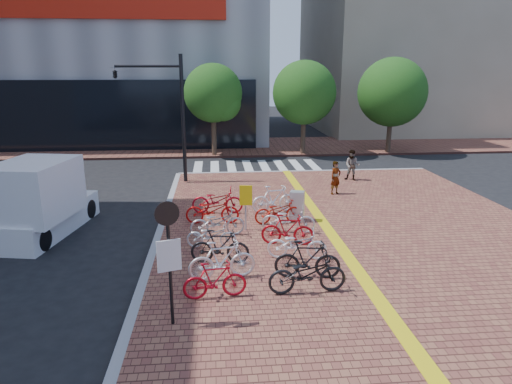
{
  "coord_description": "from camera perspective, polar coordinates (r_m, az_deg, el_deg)",
  "views": [
    {
      "loc": [
        -1.98,
        -12.82,
        5.69
      ],
      "look_at": [
        -0.49,
        3.39,
        1.3
      ],
      "focal_mm": 32.0,
      "sensor_mm": 36.0,
      "label": 1
    }
  ],
  "objects": [
    {
      "name": "bike_4",
      "position": [
        15.67,
        -4.85,
        -3.77
      ],
      "size": [
        1.92,
        0.82,
        0.98
      ],
      "primitive_type": "imported",
      "rotation": [
        0.0,
        0.0,
        1.66
      ],
      "color": "#B3B3B8",
      "rests_on": "sidewalk"
    },
    {
      "name": "bike_12",
      "position": [
        16.9,
        2.79,
        -2.39
      ],
      "size": [
        1.85,
        0.85,
        0.94
      ],
      "primitive_type": "imported",
      "rotation": [
        0.0,
        0.0,
        1.7
      ],
      "color": "#A9160C",
      "rests_on": "sidewalk"
    },
    {
      "name": "utility_box",
      "position": [
        17.21,
        5.14,
        -1.76
      ],
      "size": [
        0.62,
        0.52,
        1.14
      ],
      "primitive_type": "cube",
      "rotation": [
        0.0,
        0.0,
        -0.32
      ],
      "color": "silver",
      "rests_on": "sidewalk"
    },
    {
      "name": "bike_3",
      "position": [
        14.67,
        -5.58,
        -5.41
      ],
      "size": [
        1.67,
        0.77,
        0.85
      ],
      "primitive_type": "imported",
      "rotation": [
        0.0,
        0.0,
        1.44
      ],
      "color": "silver",
      "rests_on": "sidewalk"
    },
    {
      "name": "bike_10",
      "position": [
        14.86,
        3.95,
        -4.72
      ],
      "size": [
        1.77,
        0.79,
        1.03
      ],
      "primitive_type": "imported",
      "rotation": [
        0.0,
        0.0,
        1.39
      ],
      "color": "#A70B14",
      "rests_on": "sidewalk"
    },
    {
      "name": "traffic_light_pole",
      "position": [
        23.17,
        -12.86,
        11.71
      ],
      "size": [
        3.36,
        1.3,
        6.26
      ],
      "color": "black",
      "rests_on": "sidewalk"
    },
    {
      "name": "bike_5",
      "position": [
        16.91,
        -5.49,
        -2.27
      ],
      "size": [
        2.0,
        0.79,
        1.03
      ],
      "primitive_type": "imported",
      "rotation": [
        0.0,
        0.0,
        1.52
      ],
      "color": "red",
      "rests_on": "sidewalk"
    },
    {
      "name": "street_trees",
      "position": [
        31.12,
        7.98,
        12.02
      ],
      "size": [
        16.2,
        4.6,
        6.35
      ],
      "color": "#38281E",
      "rests_on": "far_sidewalk"
    },
    {
      "name": "sidewalk",
      "position": [
        10.84,
        24.25,
        -17.59
      ],
      "size": [
        14.0,
        34.0,
        0.15
      ],
      "primitive_type": "cube",
      "color": "brown",
      "rests_on": "ground"
    },
    {
      "name": "bike_9",
      "position": [
        13.82,
        5.15,
        -6.5
      ],
      "size": [
        1.88,
        0.96,
        0.94
      ],
      "primitive_type": "imported",
      "rotation": [
        0.0,
        0.0,
        1.38
      ],
      "color": "white",
      "rests_on": "sidewalk"
    },
    {
      "name": "notice_sign",
      "position": [
        10.03,
        -10.85,
        -6.97
      ],
      "size": [
        0.52,
        0.2,
        2.89
      ],
      "color": "black",
      "rests_on": "sidewalk"
    },
    {
      "name": "bike_11",
      "position": [
        15.97,
        4.09,
        -3.4
      ],
      "size": [
        1.95,
        1.0,
        0.98
      ],
      "primitive_type": "imported",
      "rotation": [
        0.0,
        0.0,
        1.37
      ],
      "color": "silver",
      "rests_on": "sidewalk"
    },
    {
      "name": "tactile_strip",
      "position": [
        10.38,
        19.23,
        -18.09
      ],
      "size": [
        0.4,
        34.0,
        0.01
      ],
      "primitive_type": "cube",
      "color": "yellow",
      "rests_on": "sidewalk"
    },
    {
      "name": "bike_6",
      "position": [
        18.1,
        -4.86,
        -1.04
      ],
      "size": [
        2.06,
        0.87,
        1.06
      ],
      "primitive_type": "imported",
      "rotation": [
        0.0,
        0.0,
        1.49
      ],
      "color": "#A70B1A",
      "rests_on": "sidewalk"
    },
    {
      "name": "box_truck",
      "position": [
        17.81,
        -25.42,
        -0.71
      ],
      "size": [
        2.88,
        5.04,
        2.74
      ],
      "color": "white",
      "rests_on": "ground"
    },
    {
      "name": "kerb_north",
      "position": [
        25.93,
        5.96,
        2.51
      ],
      "size": [
        14.0,
        0.25,
        0.15
      ],
      "primitive_type": "cube",
      "color": "gray",
      "rests_on": "ground"
    },
    {
      "name": "bike_0",
      "position": [
        11.57,
        -5.17,
        -10.92
      ],
      "size": [
        1.64,
        0.62,
        0.96
      ],
      "primitive_type": "imported",
      "rotation": [
        0.0,
        0.0,
        1.68
      ],
      "color": "red",
      "rests_on": "sidewalk"
    },
    {
      "name": "ground",
      "position": [
        14.17,
        3.28,
        -8.62
      ],
      "size": [
        120.0,
        120.0,
        0.0
      ],
      "primitive_type": "plane",
      "color": "black",
      "rests_on": "ground"
    },
    {
      "name": "building_beige",
      "position": [
        49.18,
        19.76,
        18.12
      ],
      "size": [
        20.0,
        18.0,
        18.0
      ],
      "primitive_type": "cube",
      "color": "gray",
      "rests_on": "ground"
    },
    {
      "name": "far_sidewalk",
      "position": [
        34.34,
        -1.88,
        5.68
      ],
      "size": [
        70.0,
        8.0,
        0.15
      ],
      "primitive_type": "cube",
      "color": "brown",
      "rests_on": "ground"
    },
    {
      "name": "kerb_west",
      "position": [
        9.84,
        -17.2,
        -20.48
      ],
      "size": [
        0.25,
        34.0,
        0.15
      ],
      "primitive_type": "cube",
      "color": "gray",
      "rests_on": "ground"
    },
    {
      "name": "bike_1",
      "position": [
        12.48,
        -4.27,
        -8.49
      ],
      "size": [
        1.91,
        0.83,
        1.11
      ],
      "primitive_type": "imported",
      "rotation": [
        0.0,
        0.0,
        1.74
      ],
      "color": "white",
      "rests_on": "sidewalk"
    },
    {
      "name": "pedestrian_b",
      "position": [
        23.89,
        11.94,
        3.29
      ],
      "size": [
        0.96,
        0.89,
        1.58
      ],
      "primitive_type": "imported",
      "rotation": [
        0.0,
        0.0,
        -0.5
      ],
      "color": "#525568",
      "rests_on": "sidewalk"
    },
    {
      "name": "bike_8",
      "position": [
        12.6,
        6.45,
        -8.39
      ],
      "size": [
        1.86,
        0.78,
        1.08
      ],
      "primitive_type": "imported",
      "rotation": [
        0.0,
        0.0,
        1.42
      ],
      "color": "black",
      "rests_on": "sidewalk"
    },
    {
      "name": "pedestrian_a",
      "position": [
        21.1,
        9.91,
        1.77
      ],
      "size": [
        0.66,
        0.58,
        1.52
      ],
      "primitive_type": "imported",
      "rotation": [
        0.0,
        0.0,
        0.48
      ],
      "color": "gray",
      "rests_on": "sidewalk"
    },
    {
      "name": "crosswalk",
      "position": [
        27.53,
        0.04,
        3.18
      ],
      "size": [
        7.5,
        4.0,
        0.01
      ],
      "color": "silver",
      "rests_on": "ground"
    },
    {
      "name": "bike_2",
      "position": [
        13.49,
        -4.54,
        -6.81
      ],
      "size": [
        1.78,
        0.71,
        1.04
      ],
      "primitive_type": "imported",
      "rotation": [
        0.0,
        0.0,
        1.44
      ],
      "color": "black",
      "rests_on": "sidewalk"
    },
    {
      "name": "bike_7",
      "position": [
        11.83,
        6.42,
        -10.08
      ],
      "size": [
        2.05,
        0.8,
        1.06
      ],
      "primitive_type": "imported",
      "rotation": [
        0.0,
        0.0,
        1.62
      ],
      "color": "black",
      "rests_on": "sidewalk"
    },
    {
      "name": "bike_13",
      "position": [
        18.15,
        2.3,
        -0.88
      ],
      "size": [
        1.9,
        0.86,
        1.1
      ],
      "primitive_type": "imported",
      "rotation": [
        0.0,
        0.0,
        1.76
      ],
      "color": "white",
      "rests_on": "sidewalk"
    },
    {
      "name": "yellow_sign",
      "position": [
        15.94,
        -1.3,
        -0.93
      ],
      "size": [
        0.45,
        0.14,
        1.65
      ],
      "color": "#B7B7BC",
      "rests_on": "sidewalk"
    }
  ]
}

